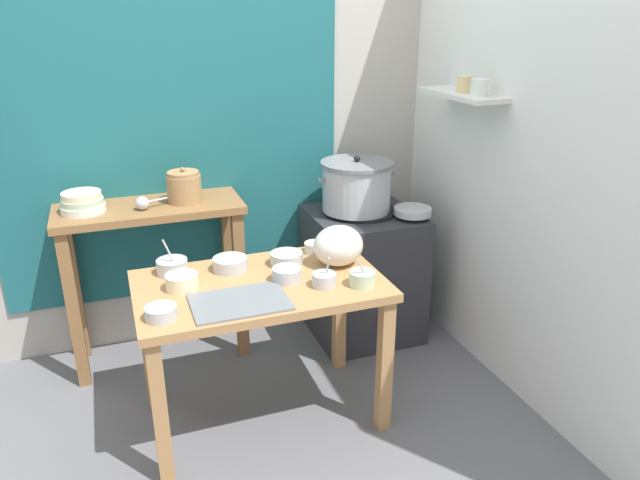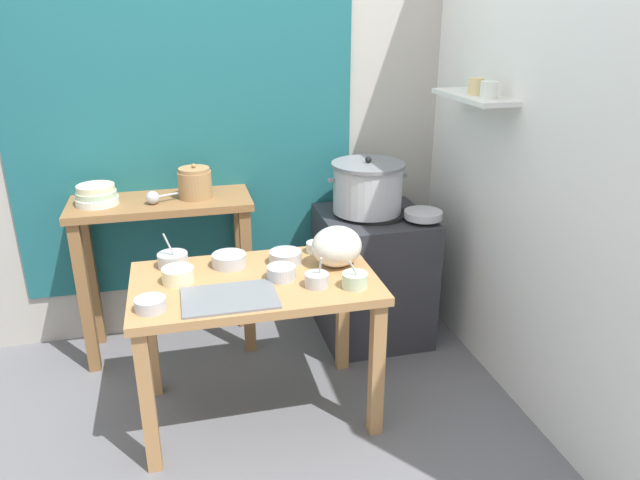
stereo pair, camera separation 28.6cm
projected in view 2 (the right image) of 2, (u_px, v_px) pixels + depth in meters
name	position (u px, v px, depth m)	size (l,w,h in m)	color
ground_plane	(246.00, 426.00, 2.84)	(9.00, 9.00, 0.00)	slate
wall_back	(225.00, 113.00, 3.37)	(4.40, 0.12, 2.60)	#B2ADA3
wall_right	(518.00, 133.00, 2.86)	(0.30, 3.20, 2.60)	white
prep_table	(255.00, 301.00, 2.73)	(1.10, 0.66, 0.72)	#B27F4C
back_shelf_table	(164.00, 238.00, 3.27)	(0.96, 0.40, 0.90)	olive
stove_block	(372.00, 275.00, 3.53)	(0.60, 0.61, 0.78)	#2D2D33
steamer_pot	(368.00, 187.00, 3.34)	(0.46, 0.41, 0.32)	#B7BABF
clay_pot	(195.00, 183.00, 3.21)	(0.18, 0.18, 0.19)	#A37A4C
bowl_stack_enamel	(97.00, 195.00, 3.10)	(0.22, 0.22, 0.11)	silver
ladle	(155.00, 197.00, 3.12)	(0.26, 0.13, 0.07)	#B7BABF
serving_tray	(230.00, 298.00, 2.50)	(0.40, 0.28, 0.01)	slate
plastic_bag	(337.00, 246.00, 2.79)	(0.24, 0.20, 0.20)	silver
wide_pan	(423.00, 215.00, 3.28)	(0.21, 0.21, 0.04)	#B7BABF
prep_bowl_0	(178.00, 275.00, 2.64)	(0.14, 0.14, 0.07)	beige
prep_bowl_1	(285.00, 257.00, 2.85)	(0.16, 0.16, 0.06)	#B7BABF
prep_bowl_2	(229.00, 259.00, 2.81)	(0.16, 0.16, 0.06)	#B7BABF
prep_bowl_3	(317.00, 279.00, 2.61)	(0.11, 0.11, 0.14)	#B7BABF
prep_bowl_4	(355.00, 280.00, 2.60)	(0.11, 0.11, 0.14)	#B7D1AD
prep_bowl_5	(281.00, 272.00, 2.68)	(0.13, 0.13, 0.06)	#B7BABF
prep_bowl_6	(316.00, 247.00, 2.97)	(0.10, 0.10, 0.05)	silver
prep_bowl_7	(173.00, 260.00, 2.80)	(0.14, 0.14, 0.18)	#B7BABF
prep_bowl_8	(150.00, 304.00, 2.40)	(0.13, 0.13, 0.05)	#B7BABF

